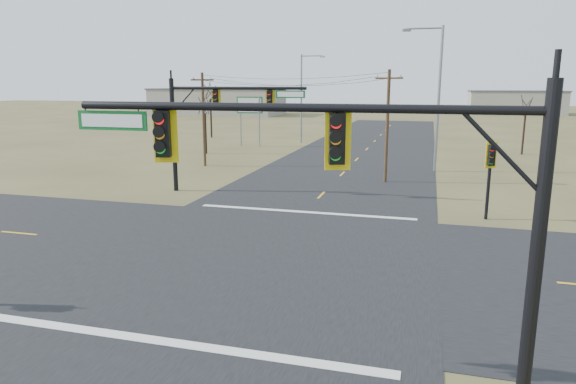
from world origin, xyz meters
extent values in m
plane|color=olive|center=(0.00, 0.00, 0.00)|extent=(320.00, 320.00, 0.00)
cube|color=black|center=(0.00, 0.00, 0.01)|extent=(160.00, 14.00, 0.02)
cube|color=black|center=(0.00, 0.00, 0.01)|extent=(14.00, 160.00, 0.02)
cube|color=silver|center=(0.00, -7.50, 0.03)|extent=(12.00, 0.40, 0.01)
cube|color=silver|center=(0.00, 7.50, 0.03)|extent=(12.00, 0.40, 0.01)
cylinder|color=black|center=(8.50, -8.48, 3.51)|extent=(0.28, 0.28, 7.03)
cylinder|color=black|center=(3.48, -8.48, 6.43)|extent=(10.04, 0.18, 0.18)
cube|color=#0D5D25|center=(-0.80, -8.48, 6.08)|extent=(1.80, 0.05, 0.45)
cylinder|color=black|center=(-9.55, 10.97, 3.62)|extent=(0.29, 0.29, 7.23)
cylinder|color=black|center=(-5.16, 10.97, 6.63)|extent=(8.78, 0.19, 0.19)
cube|color=#0D5D25|center=(-1.75, 10.97, 6.28)|extent=(1.80, 0.05, 0.45)
cylinder|color=black|center=(9.43, 8.64, 1.95)|extent=(0.17, 0.17, 3.90)
cylinder|color=#4D3821|center=(3.49, 17.59, 3.93)|extent=(0.23, 0.23, 7.86)
cube|color=#4D3821|center=(3.49, 17.59, 7.26)|extent=(1.91, 0.44, 0.12)
cylinder|color=#4D3821|center=(-12.01, 20.98, 3.90)|extent=(0.23, 0.23, 7.80)
cube|color=#4D3821|center=(-12.01, 20.98, 7.20)|extent=(1.88, 0.56, 0.12)
cylinder|color=gray|center=(-14.05, 35.23, 2.74)|extent=(0.15, 0.15, 5.48)
cylinder|color=gray|center=(-11.86, 35.23, 2.74)|extent=(0.15, 0.15, 5.48)
cube|color=#0D5D25|center=(-12.96, 35.23, 4.56)|extent=(2.91, 0.40, 1.83)
cylinder|color=gray|center=(6.92, 23.31, 5.62)|extent=(0.22, 0.22, 11.24)
cylinder|color=gray|center=(5.57, 23.31, 11.04)|extent=(2.70, 0.13, 0.13)
cube|color=gray|center=(4.22, 23.31, 10.94)|extent=(0.68, 0.50, 0.20)
cylinder|color=gray|center=(-8.37, 40.39, 5.10)|extent=(0.20, 0.20, 10.20)
cylinder|color=gray|center=(-7.15, 40.39, 10.00)|extent=(2.45, 0.12, 0.12)
cube|color=gray|center=(-5.92, 40.39, 9.90)|extent=(0.61, 0.39, 0.18)
cylinder|color=black|center=(-15.21, 28.33, 2.00)|extent=(0.20, 0.20, 4.00)
cylinder|color=black|center=(-20.96, 42.77, 2.46)|extent=(0.23, 0.23, 4.93)
cylinder|color=black|center=(15.33, 35.99, 1.92)|extent=(0.20, 0.20, 3.83)
cube|color=gray|center=(-40.00, 90.00, 2.75)|extent=(28.00, 14.00, 5.50)
cube|color=gray|center=(25.00, 110.00, 2.50)|extent=(20.00, 12.00, 5.00)
camera|label=1|loc=(6.34, -18.98, 6.93)|focal=32.00mm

